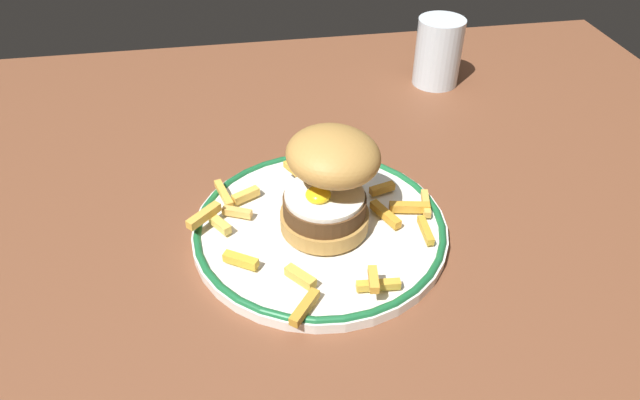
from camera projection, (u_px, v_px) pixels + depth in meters
ground_plane at (351, 256)px, 62.16cm from camera, size 114.95×108.42×4.00cm
dinner_plate at (320, 227)px, 61.62cm from camera, size 27.38×27.38×1.60cm
burger at (329, 180)px, 57.79cm from camera, size 10.88×10.69×10.97cm
fries_pile at (314, 226)px, 59.65cm from camera, size 26.78×23.65×2.51cm
water_glass at (438, 56)px, 86.94cm from camera, size 7.02×7.02×10.16cm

